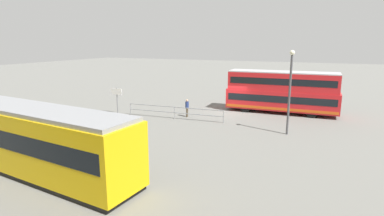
% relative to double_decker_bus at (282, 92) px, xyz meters
% --- Properties ---
extents(ground_plane, '(160.00, 160.00, 0.00)m').
position_rel_double_decker_bus_xyz_m(ground_plane, '(4.24, 1.74, -2.01)').
color(ground_plane, slate).
extents(double_decker_bus, '(10.27, 2.81, 3.94)m').
position_rel_double_decker_bus_xyz_m(double_decker_bus, '(0.00, 0.00, 0.00)').
color(double_decker_bus, red).
rests_on(double_decker_bus, ground).
extents(tram_yellow, '(14.89, 4.08, 3.45)m').
position_rel_double_decker_bus_xyz_m(tram_yellow, '(10.67, 19.10, -0.22)').
color(tram_yellow, '#E5B70C').
rests_on(tram_yellow, ground).
extents(pedestrian_near_railing, '(0.38, 0.38, 1.60)m').
position_rel_double_decker_bus_xyz_m(pedestrian_near_railing, '(7.49, 5.17, -1.09)').
color(pedestrian_near_railing, '#4C3F2D').
rests_on(pedestrian_near_railing, ground).
extents(pedestrian_railing, '(8.91, 0.68, 1.08)m').
position_rel_double_decker_bus_xyz_m(pedestrian_railing, '(8.19, 6.28, -1.26)').
color(pedestrian_railing, gray).
rests_on(pedestrian_railing, ground).
extents(info_sign, '(1.20, 0.13, 2.50)m').
position_rel_double_decker_bus_xyz_m(info_sign, '(14.03, 6.68, -0.26)').
color(info_sign, slate).
rests_on(info_sign, ground).
extents(street_lamp, '(0.36, 0.36, 6.09)m').
position_rel_double_decker_bus_xyz_m(street_lamp, '(-1.47, 7.07, 1.60)').
color(street_lamp, '#4C4C51').
rests_on(street_lamp, ground).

